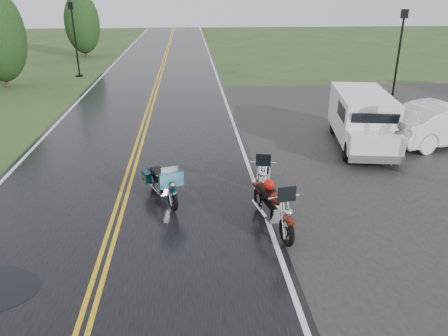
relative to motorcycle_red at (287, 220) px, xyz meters
name	(u,v)px	position (x,y,z in m)	size (l,w,h in m)	color
ground	(109,245)	(-4.01, 0.39, -0.69)	(120.00, 120.00, 0.00)	#2D471E
road	(146,121)	(-4.01, 10.39, -0.67)	(8.00, 100.00, 0.04)	black
motorcycle_red	(287,220)	(0.00, 0.00, 0.00)	(0.85, 2.34, 1.38)	#561109
motorcycle_teal	(172,191)	(-2.59, 1.88, -0.09)	(0.74, 2.04, 1.21)	#042732
motorcycle_silver	(262,181)	(-0.18, 2.26, -0.04)	(0.80, 2.20, 1.30)	#929298
van_white	(349,134)	(3.17, 5.07, 0.29)	(1.88, 5.00, 1.97)	white
person_at_van	(397,145)	(4.60, 4.53, 0.05)	(0.54, 0.36, 1.48)	#47474C
sedan_white	(445,124)	(7.34, 6.51, 0.09)	(1.66, 4.76, 1.57)	silver
lamp_post_far_left	(75,40)	(-9.31, 21.51, 1.67)	(0.40, 0.40, 4.71)	black
lamp_post_far_right	(398,55)	(8.63, 13.65, 1.58)	(0.39, 0.39, 4.55)	black
tree_left_mid	(0,46)	(-12.84, 18.43, 1.68)	(3.03, 3.03, 4.73)	#1E3D19
tree_left_far	(83,30)	(-10.77, 30.56, 1.52)	(2.87, 2.87, 4.42)	#1E3D19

